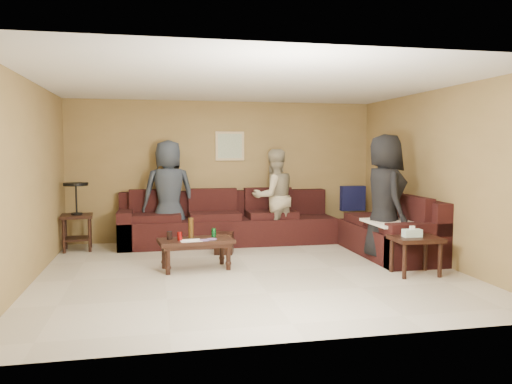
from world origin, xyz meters
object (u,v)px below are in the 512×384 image
end_table_left (77,215)px  coffee_table (195,243)px  person_middle (274,197)px  person_right (385,198)px  sectional_sofa (281,228)px  person_left (169,193)px  waste_bin (224,243)px  side_table_right (415,242)px

end_table_left → coffee_table: bearing=-43.3°
person_middle → person_right: 2.02m
sectional_sofa → person_left: (-1.83, 0.57, 0.57)m
person_right → coffee_table: bearing=92.8°
person_left → person_middle: size_ratio=1.09×
coffee_table → waste_bin: (0.52, 0.94, -0.19)m
person_middle → sectional_sofa: bearing=84.8°
waste_bin → person_middle: 1.31m
coffee_table → person_middle: size_ratio=0.64×
end_table_left → person_right: size_ratio=0.59×
sectional_sofa → person_middle: bearing=97.8°
coffee_table → sectional_sofa: bearing=38.9°
sectional_sofa → person_middle: size_ratio=2.82×
waste_bin → person_left: size_ratio=0.19×
person_middle → person_right: bearing=117.3°
end_table_left → person_right: person_right is taller
sectional_sofa → waste_bin: sectional_sofa is taller
side_table_right → person_left: size_ratio=0.36×
side_table_right → coffee_table: bearing=162.6°
sectional_sofa → side_table_right: sectional_sofa is taller
side_table_right → person_right: 1.02m
waste_bin → person_right: 2.56m
sectional_sofa → waste_bin: 1.06m
side_table_right → person_middle: 2.79m
coffee_table → end_table_left: end_table_left is taller
side_table_right → sectional_sofa: bearing=121.0°
sectional_sofa → end_table_left: (-3.30, 0.45, 0.25)m
sectional_sofa → end_table_left: bearing=172.3°
sectional_sofa → person_left: person_left is taller
waste_bin → person_left: 1.40m
person_left → side_table_right: bearing=130.2°
coffee_table → person_left: person_left is taller
end_table_left → person_middle: size_ratio=0.67×
sectional_sofa → person_right: (1.26, -1.22, 0.61)m
sectional_sofa → coffee_table: sectional_sofa is taller
waste_bin → coffee_table: bearing=-119.1°
side_table_right → waste_bin: size_ratio=1.93×
sectional_sofa → person_right: person_right is taller
end_table_left → person_middle: (3.26, -0.12, 0.24)m
person_right → person_middle: bearing=42.8°
person_left → person_right: 3.56m
sectional_sofa → person_left: size_ratio=2.58×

